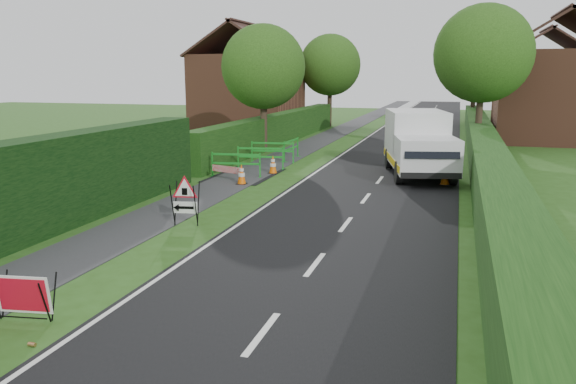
# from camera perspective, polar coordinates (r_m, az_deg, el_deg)

# --- Properties ---
(ground) EXTENTS (120.00, 120.00, 0.00)m
(ground) POSITION_cam_1_polar(r_m,az_deg,el_deg) (12.35, -9.83, -7.70)
(ground) COLOR #294F16
(ground) RESTS_ON ground
(road_surface) EXTENTS (6.00, 90.00, 0.02)m
(road_surface) POSITION_cam_1_polar(r_m,az_deg,el_deg) (45.64, 13.27, 6.39)
(road_surface) COLOR black
(road_surface) RESTS_ON ground
(footpath) EXTENTS (2.00, 90.00, 0.02)m
(footpath) POSITION_cam_1_polar(r_m,az_deg,el_deg) (46.31, 6.43, 6.71)
(footpath) COLOR #2D2D30
(footpath) RESTS_ON ground
(hedge_west_near) EXTENTS (1.10, 18.00, 2.50)m
(hedge_west_near) POSITION_cam_1_polar(r_m,az_deg,el_deg) (15.19, -27.04, -5.13)
(hedge_west_near) COLOR black
(hedge_west_near) RESTS_ON ground
(hedge_west_far) EXTENTS (1.00, 24.00, 1.80)m
(hedge_west_far) POSITION_cam_1_polar(r_m,az_deg,el_deg) (34.22, -0.88, 4.97)
(hedge_west_far) COLOR #14380F
(hedge_west_far) RESTS_ON ground
(hedge_east) EXTENTS (1.20, 50.00, 1.50)m
(hedge_east) POSITION_cam_1_polar(r_m,az_deg,el_deg) (26.71, 19.15, 2.37)
(hedge_east) COLOR #14380F
(hedge_east) RESTS_ON ground
(house_west) EXTENTS (7.50, 7.40, 7.88)m
(house_west) POSITION_cam_1_polar(r_m,az_deg,el_deg) (43.19, -4.04, 10.23)
(house_west) COLOR brown
(house_west) RESTS_ON ground
(house_east_a) EXTENTS (7.50, 7.40, 7.88)m
(house_east_a) POSITION_cam_1_polar(r_m,az_deg,el_deg) (38.81, 25.54, 8.94)
(house_east_a) COLOR brown
(house_east_a) RESTS_ON ground
(house_east_b) EXTENTS (7.50, 7.40, 7.88)m
(house_east_b) POSITION_cam_1_polar(r_m,az_deg,el_deg) (52.81, 24.42, 9.51)
(house_east_b) COLOR brown
(house_east_b) RESTS_ON ground
(tree_nw) EXTENTS (4.40, 4.40, 6.70)m
(tree_nw) POSITION_cam_1_polar(r_m,az_deg,el_deg) (30.05, -2.53, 12.57)
(tree_nw) COLOR #2D2116
(tree_nw) RESTS_ON ground
(tree_ne) EXTENTS (5.20, 5.20, 7.79)m
(tree_ne) POSITION_cam_1_polar(r_m,az_deg,el_deg) (32.41, 19.23, 13.12)
(tree_ne) COLOR #2D2116
(tree_ne) RESTS_ON ground
(tree_fw) EXTENTS (4.80, 4.80, 7.24)m
(tree_fw) POSITION_cam_1_polar(r_m,az_deg,el_deg) (45.47, 4.30, 12.74)
(tree_fw) COLOR #2D2116
(tree_fw) RESTS_ON ground
(tree_fe) EXTENTS (4.20, 4.20, 6.33)m
(tree_fe) POSITION_cam_1_polar(r_m,az_deg,el_deg) (48.38, 18.46, 11.40)
(tree_fe) COLOR #2D2116
(tree_fe) RESTS_ON ground
(red_rect_sign) EXTENTS (1.01, 0.71, 0.80)m
(red_rect_sign) POSITION_cam_1_polar(r_m,az_deg,el_deg) (10.55, -25.31, -9.49)
(red_rect_sign) COLOR black
(red_rect_sign) RESTS_ON ground
(triangle_sign) EXTENTS (0.95, 0.95, 1.19)m
(triangle_sign) POSITION_cam_1_polar(r_m,az_deg,el_deg) (15.54, -10.56, -0.50)
(triangle_sign) COLOR black
(triangle_sign) RESTS_ON ground
(works_van) EXTENTS (3.44, 6.07, 2.61)m
(works_van) POSITION_cam_1_polar(r_m,az_deg,el_deg) (23.66, 13.12, 4.96)
(works_van) COLOR silver
(works_van) RESTS_ON ground
(traffic_cone_0) EXTENTS (0.38, 0.38, 0.79)m
(traffic_cone_0) POSITION_cam_1_polar(r_m,az_deg,el_deg) (21.93, 15.67, 1.68)
(traffic_cone_0) COLOR black
(traffic_cone_0) RESTS_ON ground
(traffic_cone_1) EXTENTS (0.38, 0.38, 0.79)m
(traffic_cone_1) POSITION_cam_1_polar(r_m,az_deg,el_deg) (23.41, 16.26, 2.27)
(traffic_cone_1) COLOR black
(traffic_cone_1) RESTS_ON ground
(traffic_cone_2) EXTENTS (0.38, 0.38, 0.79)m
(traffic_cone_2) POSITION_cam_1_polar(r_m,az_deg,el_deg) (27.20, 15.51, 3.59)
(traffic_cone_2) COLOR black
(traffic_cone_2) RESTS_ON ground
(traffic_cone_3) EXTENTS (0.38, 0.38, 0.79)m
(traffic_cone_3) POSITION_cam_1_polar(r_m,az_deg,el_deg) (21.32, -4.74, 1.80)
(traffic_cone_3) COLOR black
(traffic_cone_3) RESTS_ON ground
(traffic_cone_4) EXTENTS (0.38, 0.38, 0.79)m
(traffic_cone_4) POSITION_cam_1_polar(r_m,az_deg,el_deg) (23.58, -1.54, 2.81)
(traffic_cone_4) COLOR black
(traffic_cone_4) RESTS_ON ground
(ped_barrier_0) EXTENTS (2.09, 0.60, 1.00)m
(ped_barrier_0) POSITION_cam_1_polar(r_m,az_deg,el_deg) (22.92, -5.31, 3.10)
(ped_barrier_0) COLOR #188922
(ped_barrier_0) RESTS_ON ground
(ped_barrier_1) EXTENTS (2.09, 0.71, 1.00)m
(ped_barrier_1) POSITION_cam_1_polar(r_m,az_deg,el_deg) (24.73, -2.82, 3.78)
(ped_barrier_1) COLOR #188922
(ped_barrier_1) RESTS_ON ground
(ped_barrier_2) EXTENTS (2.09, 0.59, 1.00)m
(ped_barrier_2) POSITION_cam_1_polar(r_m,az_deg,el_deg) (26.62, -1.59, 4.36)
(ped_barrier_2) COLOR #188922
(ped_barrier_2) RESTS_ON ground
(ped_barrier_3) EXTENTS (0.45, 2.07, 1.00)m
(ped_barrier_3) POSITION_cam_1_polar(r_m,az_deg,el_deg) (27.53, 0.33, 4.62)
(ped_barrier_3) COLOR #188922
(ped_barrier_3) RESTS_ON ground
(redwhite_plank) EXTENTS (1.43, 0.52, 0.25)m
(redwhite_plank) POSITION_cam_1_polar(r_m,az_deg,el_deg) (22.22, -6.22, 1.16)
(redwhite_plank) COLOR red
(redwhite_plank) RESTS_ON ground
(litter_can) EXTENTS (0.12, 0.07, 0.07)m
(litter_can) POSITION_cam_1_polar(r_m,az_deg,el_deg) (9.77, -24.55, -14.09)
(litter_can) COLOR #BF7F4C
(litter_can) RESTS_ON ground
(hatchback_car) EXTENTS (2.55, 4.17, 1.33)m
(hatchback_car) POSITION_cam_1_polar(r_m,az_deg,el_deg) (36.05, 12.89, 6.09)
(hatchback_car) COLOR silver
(hatchback_car) RESTS_ON ground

